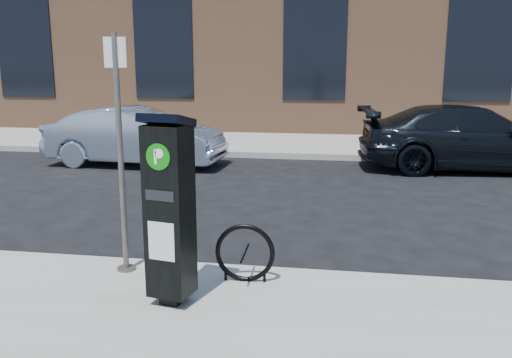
% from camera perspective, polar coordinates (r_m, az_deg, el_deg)
% --- Properties ---
extents(ground, '(120.00, 120.00, 0.00)m').
position_cam_1_polar(ground, '(6.31, -0.78, -10.52)').
color(ground, black).
rests_on(ground, ground).
extents(sidewalk_far, '(60.00, 12.00, 0.15)m').
position_cam_1_polar(sidewalk_far, '(19.90, 6.33, 5.26)').
color(sidewalk_far, gray).
rests_on(sidewalk_far, ground).
extents(curb_near, '(60.00, 0.12, 0.16)m').
position_cam_1_polar(curb_near, '(6.27, -0.81, -9.95)').
color(curb_near, '#9E9B93').
rests_on(curb_near, ground).
extents(curb_far, '(60.00, 0.12, 0.16)m').
position_cam_1_polar(curb_far, '(13.99, 4.99, 2.40)').
color(curb_far, '#9E9B93').
rests_on(curb_far, ground).
extents(building, '(28.00, 10.05, 8.25)m').
position_cam_1_polar(building, '(22.82, 7.00, 16.36)').
color(building, '#926342').
rests_on(building, ground).
extents(parking_kiosk, '(0.49, 0.45, 1.85)m').
position_cam_1_polar(parking_kiosk, '(5.14, -9.09, -3.06)').
color(parking_kiosk, black).
rests_on(parking_kiosk, sidewalk_near).
extents(sign_pole, '(0.23, 0.21, 2.59)m').
position_cam_1_polar(sign_pole, '(6.01, -14.06, 2.27)').
color(sign_pole, '#4F4845').
rests_on(sign_pole, sidewalk_near).
extents(bike_rack, '(0.64, 0.08, 0.64)m').
position_cam_1_polar(bike_rack, '(5.77, -1.18, -7.82)').
color(bike_rack, black).
rests_on(bike_rack, sidewalk_near).
extents(car_silver, '(4.31, 1.67, 1.40)m').
position_cam_1_polar(car_silver, '(13.35, -12.57, 4.39)').
color(car_silver, '#8999AF').
rests_on(car_silver, ground).
extents(car_dark, '(5.26, 2.50, 1.48)m').
position_cam_1_polar(car_dark, '(13.41, 21.75, 4.03)').
color(car_dark, black).
rests_on(car_dark, ground).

